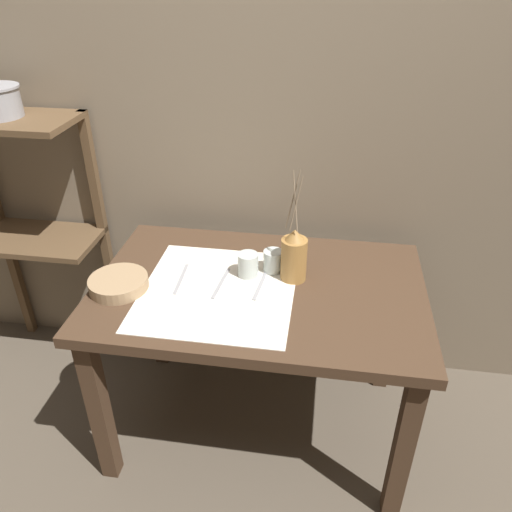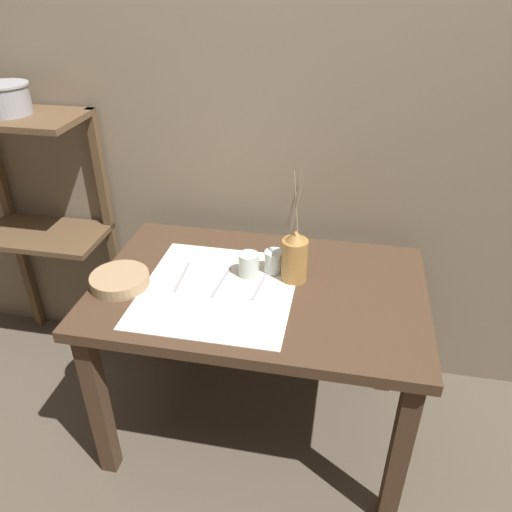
{
  "view_description": "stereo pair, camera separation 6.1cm",
  "coord_description": "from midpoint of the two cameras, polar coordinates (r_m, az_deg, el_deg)",
  "views": [
    {
      "loc": [
        0.21,
        -1.43,
        1.7
      ],
      "look_at": [
        -0.01,
        0.0,
        0.82
      ],
      "focal_mm": 35.0,
      "sensor_mm": 36.0,
      "label": 1
    },
    {
      "loc": [
        0.27,
        -1.42,
        1.7
      ],
      "look_at": [
        -0.01,
        0.0,
        0.82
      ],
      "focal_mm": 35.0,
      "sensor_mm": 36.0,
      "label": 2
    }
  ],
  "objects": [
    {
      "name": "ground_plane",
      "position": [
        2.23,
        -0.53,
        -18.42
      ],
      "size": [
        12.0,
        12.0,
        0.0
      ],
      "primitive_type": "plane",
      "color": "brown"
    },
    {
      "name": "stone_wall_back",
      "position": [
        1.98,
        1.64,
        16.69
      ],
      "size": [
        7.0,
        0.06,
        2.4
      ],
      "color": "#7A6B56",
      "rests_on": "ground_plane"
    },
    {
      "name": "wooden_table",
      "position": [
        1.81,
        -0.62,
        -5.89
      ],
      "size": [
        1.16,
        0.75,
        0.7
      ],
      "color": "#422D1E",
      "rests_on": "ground_plane"
    },
    {
      "name": "wooden_shelf_unit",
      "position": [
        2.32,
        -25.03,
        5.83
      ],
      "size": [
        0.53,
        0.3,
        1.17
      ],
      "color": "brown",
      "rests_on": "ground_plane"
    },
    {
      "name": "linen_cloth",
      "position": [
        1.73,
        -5.36,
        -3.94
      ],
      "size": [
        0.52,
        0.55,
        0.0
      ],
      "color": "silver",
      "rests_on": "wooden_table"
    },
    {
      "name": "pitcher_with_flowers",
      "position": [
        1.74,
        3.35,
        -0.03
      ],
      "size": [
        0.09,
        0.09,
        0.41
      ],
      "color": "olive",
      "rests_on": "wooden_table"
    },
    {
      "name": "wooden_bowl",
      "position": [
        1.8,
        -16.37,
        -3.03
      ],
      "size": [
        0.2,
        0.2,
        0.04
      ],
      "color": "#9E7F5B",
      "rests_on": "wooden_table"
    },
    {
      "name": "glass_tumbler_near",
      "position": [
        1.78,
        -1.9,
        -1.01
      ],
      "size": [
        0.07,
        0.07,
        0.09
      ],
      "color": "#B7C1BC",
      "rests_on": "wooden_table"
    },
    {
      "name": "glass_tumbler_far",
      "position": [
        1.81,
        0.98,
        -0.59
      ],
      "size": [
        0.07,
        0.07,
        0.08
      ],
      "color": "#B7C1BC",
      "rests_on": "wooden_table"
    },
    {
      "name": "knife_center",
      "position": [
        1.8,
        -9.52,
        -2.59
      ],
      "size": [
        0.02,
        0.19,
        0.0
      ],
      "color": "#939399",
      "rests_on": "wooden_table"
    },
    {
      "name": "fork_outer",
      "position": [
        1.76,
        -5.01,
        -3.1
      ],
      "size": [
        0.03,
        0.19,
        0.0
      ],
      "color": "#939399",
      "rests_on": "wooden_table"
    },
    {
      "name": "spoon_inner",
      "position": [
        1.79,
        -0.02,
        -2.28
      ],
      "size": [
        0.04,
        0.2,
        0.02
      ],
      "color": "#939399",
      "rests_on": "wooden_table"
    }
  ]
}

